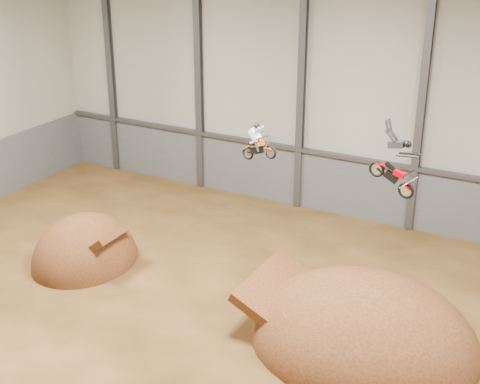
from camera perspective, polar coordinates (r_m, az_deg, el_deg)
name	(u,v)px	position (r m, az deg, el deg)	size (l,w,h in m)	color
floor	(221,354)	(26.83, -1.60, -13.69)	(40.00, 40.00, 0.00)	#472C12
back_wall	(360,96)	(36.54, 10.23, 8.06)	(40.00, 0.10, 14.00)	#ACA798
lower_band_back	(353,188)	(38.05, 9.65, 0.35)	(39.80, 0.18, 3.50)	#595C61
steel_rail	(355,158)	(37.29, 9.75, 2.84)	(39.80, 0.35, 0.20)	#47494F
steel_column_0	(110,66)	(44.34, -11.00, 10.48)	(0.40, 0.36, 13.90)	#47494F
steel_column_1	(199,77)	(40.52, -3.53, 9.75)	(0.40, 0.36, 13.90)	#47494F
steel_column_2	(301,90)	(37.50, 5.26, 8.68)	(0.40, 0.36, 13.90)	#47494F
steel_column_3	(422,105)	(35.49, 15.25, 7.21)	(0.40, 0.36, 13.90)	#47494F
takeoff_ramp	(86,262)	(34.15, -13.04, -5.83)	(4.85, 5.59, 4.85)	#422110
landing_ramp	(362,343)	(27.89, 10.39, -12.53)	(9.19, 8.13, 5.30)	#422110
fmx_rider_a	(260,140)	(27.18, 1.76, 4.45)	(1.82, 0.69, 1.65)	#DE4A0D
fmx_rider_b	(390,158)	(24.65, 12.66, 2.88)	(2.56, 0.73, 2.20)	#B1000C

